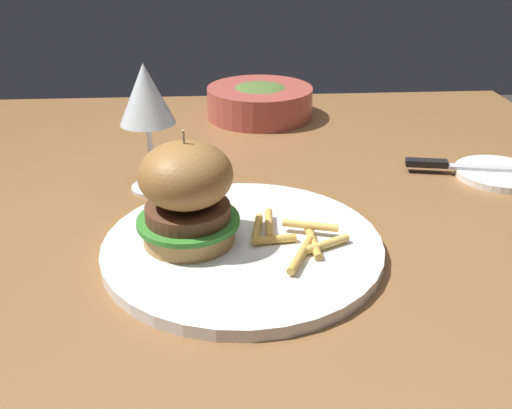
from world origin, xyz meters
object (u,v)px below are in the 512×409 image
(main_plate, at_px, (240,246))
(wine_glass, at_px, (144,98))
(bread_plate, at_px, (496,173))
(table_knife, at_px, (461,166))
(soup_bowl, at_px, (258,101))
(burger_sandwich, at_px, (184,194))

(main_plate, height_order, wine_glass, wine_glass)
(bread_plate, relative_size, table_knife, 0.61)
(wine_glass, relative_size, table_knife, 0.85)
(main_plate, xyz_separation_m, table_knife, (0.33, 0.20, 0.01))
(wine_glass, bearing_deg, soup_bowl, 61.44)
(wine_glass, xyz_separation_m, table_knife, (0.45, 0.02, -0.12))
(main_plate, relative_size, burger_sandwich, 2.42)
(soup_bowl, bearing_deg, bread_plate, -42.95)
(table_knife, bearing_deg, main_plate, -149.24)
(wine_glass, xyz_separation_m, bread_plate, (0.50, 0.01, -0.12))
(bread_plate, distance_m, table_knife, 0.05)
(main_plate, distance_m, soup_bowl, 0.50)
(burger_sandwich, bearing_deg, soup_bowl, 76.76)
(burger_sandwich, xyz_separation_m, wine_glass, (-0.06, 0.17, 0.06))
(bread_plate, bearing_deg, wine_glass, -178.73)
(main_plate, bearing_deg, wine_glass, 123.14)
(bread_plate, height_order, soup_bowl, soup_bowl)
(burger_sandwich, distance_m, wine_glass, 0.19)
(burger_sandwich, bearing_deg, table_knife, 26.15)
(main_plate, relative_size, wine_glass, 1.80)
(main_plate, relative_size, bread_plate, 2.52)
(burger_sandwich, bearing_deg, bread_plate, 22.55)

